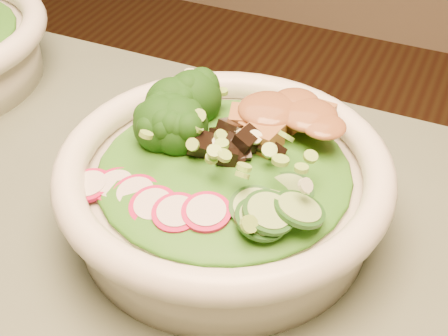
% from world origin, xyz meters
% --- Properties ---
extents(salad_bowl, '(0.26, 0.26, 0.07)m').
position_xyz_m(salad_bowl, '(0.16, 0.19, 0.79)').
color(salad_bowl, silver).
rests_on(salad_bowl, dining_table).
extents(lettuce_bed, '(0.19, 0.19, 0.02)m').
position_xyz_m(lettuce_bed, '(0.16, 0.19, 0.81)').
color(lettuce_bed, '#215C13').
rests_on(lettuce_bed, salad_bowl).
extents(broccoli_florets, '(0.09, 0.08, 0.04)m').
position_xyz_m(broccoli_florets, '(0.11, 0.21, 0.82)').
color(broccoli_florets, black).
rests_on(broccoli_florets, salad_bowl).
extents(radish_slices, '(0.11, 0.06, 0.02)m').
position_xyz_m(radish_slices, '(0.14, 0.13, 0.81)').
color(radish_slices, '#AF0D3F').
rests_on(radish_slices, salad_bowl).
extents(cucumber_slices, '(0.08, 0.08, 0.03)m').
position_xyz_m(cucumber_slices, '(0.22, 0.16, 0.82)').
color(cucumber_slices, '#91C06A').
rests_on(cucumber_slices, salad_bowl).
extents(mushroom_heap, '(0.08, 0.08, 0.04)m').
position_xyz_m(mushroom_heap, '(0.17, 0.20, 0.82)').
color(mushroom_heap, black).
rests_on(mushroom_heap, salad_bowl).
extents(tofu_cubes, '(0.10, 0.08, 0.03)m').
position_xyz_m(tofu_cubes, '(0.19, 0.24, 0.82)').
color(tofu_cubes, '#915F30').
rests_on(tofu_cubes, salad_bowl).
extents(peanut_sauce, '(0.07, 0.05, 0.02)m').
position_xyz_m(peanut_sauce, '(0.19, 0.24, 0.83)').
color(peanut_sauce, brown).
rests_on(peanut_sauce, tofu_cubes).
extents(scallion_garnish, '(0.18, 0.18, 0.02)m').
position_xyz_m(scallion_garnish, '(0.16, 0.19, 0.83)').
color(scallion_garnish, '#7DB33F').
rests_on(scallion_garnish, salad_bowl).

